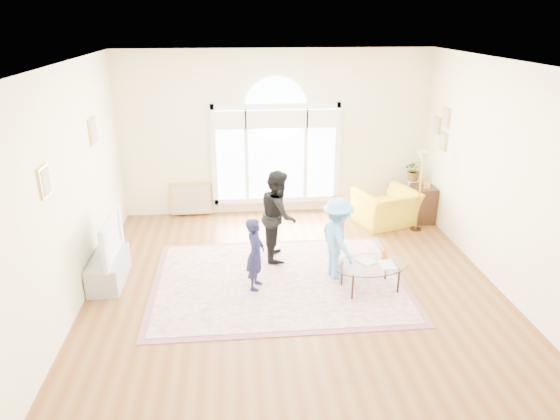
{
  "coord_description": "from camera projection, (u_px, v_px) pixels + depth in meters",
  "views": [
    {
      "loc": [
        -0.81,
        -6.53,
        3.78
      ],
      "look_at": [
        -0.17,
        0.3,
        1.08
      ],
      "focal_mm": 32.0,
      "sensor_mm": 36.0,
      "label": 1
    }
  ],
  "objects": [
    {
      "name": "ground",
      "position": [
        293.0,
        283.0,
        7.5
      ],
      "size": [
        6.0,
        6.0,
        0.0
      ],
      "primitive_type": "plane",
      "color": "brown",
      "rests_on": "ground"
    },
    {
      "name": "room_shell",
      "position": [
        277.0,
        138.0,
        9.55
      ],
      "size": [
        6.0,
        6.0,
        6.0
      ],
      "color": "beige",
      "rests_on": "ground"
    },
    {
      "name": "area_rug",
      "position": [
        279.0,
        281.0,
        7.55
      ],
      "size": [
        3.6,
        2.6,
        0.02
      ],
      "primitive_type": "cube",
      "color": "#C2B296",
      "rests_on": "ground"
    },
    {
      "name": "rug_border",
      "position": [
        279.0,
        281.0,
        7.55
      ],
      "size": [
        3.8,
        2.8,
        0.01
      ],
      "primitive_type": "cube",
      "color": "#85505A",
      "rests_on": "ground"
    },
    {
      "name": "tv_console",
      "position": [
        109.0,
        270.0,
        7.46
      ],
      "size": [
        0.45,
        1.0,
        0.42
      ],
      "primitive_type": "cube",
      "color": "#9A9DA2",
      "rests_on": "ground"
    },
    {
      "name": "television",
      "position": [
        105.0,
        237.0,
        7.27
      ],
      "size": [
        0.17,
        1.13,
        0.65
      ],
      "color": "black",
      "rests_on": "tv_console"
    },
    {
      "name": "coffee_table",
      "position": [
        371.0,
        265.0,
        7.18
      ],
      "size": [
        1.22,
        0.89,
        0.54
      ],
      "rotation": [
        0.0,
        0.0,
        0.17
      ],
      "color": "silver",
      "rests_on": "ground"
    },
    {
      "name": "armchair",
      "position": [
        386.0,
        208.0,
        9.49
      ],
      "size": [
        1.29,
        1.21,
        0.68
      ],
      "primitive_type": "imported",
      "rotation": [
        0.0,
        0.0,
        3.47
      ],
      "color": "yellow",
      "rests_on": "ground"
    },
    {
      "name": "side_cabinet",
      "position": [
        423.0,
        204.0,
        9.65
      ],
      "size": [
        0.4,
        0.5,
        0.7
      ],
      "primitive_type": "cube",
      "color": "black",
      "rests_on": "ground"
    },
    {
      "name": "floor_lamp",
      "position": [
        423.0,
        164.0,
        8.91
      ],
      "size": [
        0.3,
        0.3,
        1.51
      ],
      "color": "black",
      "rests_on": "ground"
    },
    {
      "name": "plant_pedestal",
      "position": [
        412.0,
        197.0,
        10.01
      ],
      "size": [
        0.2,
        0.2,
        0.7
      ],
      "primitive_type": "cylinder",
      "color": "white",
      "rests_on": "ground"
    },
    {
      "name": "potted_plant",
      "position": [
        414.0,
        170.0,
        9.8
      ],
      "size": [
        0.44,
        0.39,
        0.43
      ],
      "primitive_type": "imported",
      "rotation": [
        0.0,
        0.0,
        -0.16
      ],
      "color": "#33722D",
      "rests_on": "plant_pedestal"
    },
    {
      "name": "leaning_picture",
      "position": [
        192.0,
        215.0,
        10.04
      ],
      "size": [
        0.8,
        0.14,
        0.62
      ],
      "primitive_type": "cube",
      "rotation": [
        -0.14,
        0.0,
        0.0
      ],
      "color": "tan",
      "rests_on": "ground"
    },
    {
      "name": "child_navy",
      "position": [
        255.0,
        254.0,
        7.16
      ],
      "size": [
        0.35,
        0.45,
        1.09
      ],
      "primitive_type": "imported",
      "rotation": [
        0.0,
        0.0,
        1.31
      ],
      "color": "#16173C",
      "rests_on": "area_rug"
    },
    {
      "name": "child_black",
      "position": [
        278.0,
        215.0,
        8.02
      ],
      "size": [
        0.59,
        0.74,
        1.48
      ],
      "primitive_type": "imported",
      "rotation": [
        0.0,
        0.0,
        1.53
      ],
      "color": "black",
      "rests_on": "area_rug"
    },
    {
      "name": "child_pink",
      "position": [
        336.0,
        236.0,
        7.59
      ],
      "size": [
        0.42,
        0.76,
        1.22
      ],
      "primitive_type": "imported",
      "rotation": [
        0.0,
        0.0,
        1.39
      ],
      "color": "#F3ADC9",
      "rests_on": "area_rug"
    },
    {
      "name": "child_blue",
      "position": [
        337.0,
        238.0,
        7.44
      ],
      "size": [
        0.67,
        0.91,
        1.27
      ],
      "primitive_type": "imported",
      "rotation": [
        0.0,
        0.0,
        1.83
      ],
      "color": "#5AAAEB",
      "rests_on": "area_rug"
    }
  ]
}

